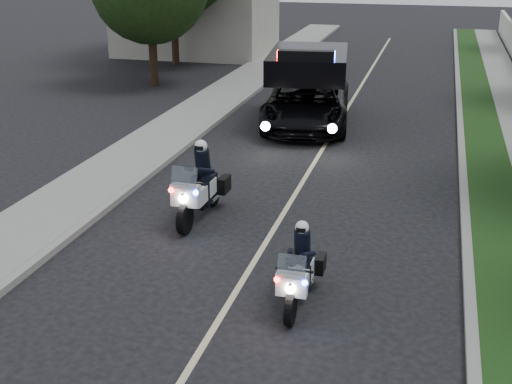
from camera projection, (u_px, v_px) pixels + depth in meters
The scene contains 13 objects.
ground at pixel (236, 292), 12.37m from camera, with size 120.00×120.00×0.00m, color black.
curb_right at pixel (462, 150), 20.40m from camera, with size 0.20×60.00×0.15m, color gray.
grass_verge at pixel (486, 152), 20.23m from camera, with size 1.20×60.00×0.16m, color #193814.
curb_left at pixel (203, 132), 22.39m from camera, with size 0.20×60.00×0.15m, color gray.
sidewalk_left at pixel (172, 129), 22.65m from camera, with size 2.00×60.00×0.16m, color gray.
lane_marking at pixel (326, 143), 21.42m from camera, with size 0.12×50.00×0.01m, color #BFB78C.
police_moto_left at pixel (201, 218), 15.64m from camera, with size 0.75×2.16×1.83m, color silver, non-canonical shape.
police_moto_right at pixel (299, 302), 12.01m from camera, with size 0.62×1.78×1.51m, color silver, non-canonical shape.
police_suv at pixel (306, 125), 23.50m from camera, with size 2.78×6.00×2.92m, color black.
bicycle at pixel (302, 100), 27.19m from camera, with size 0.61×1.75×0.91m, color black.
cyclist at pixel (302, 100), 27.19m from camera, with size 0.59×0.40×1.65m, color black.
tree_left_near at pixel (155, 86), 29.81m from camera, with size 4.99×4.99×8.31m, color #1D3913, non-canonical shape.
tree_left_far at pixel (176, 65), 34.70m from camera, with size 6.57×6.57×10.95m, color black, non-canonical shape.
Camera 1 is at (3.19, -10.48, 6.02)m, focal length 47.66 mm.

